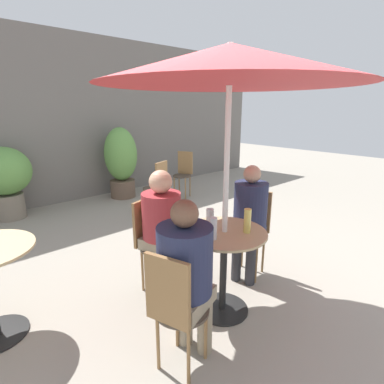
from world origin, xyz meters
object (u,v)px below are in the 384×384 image
Objects in this scene: potted_plant_0 at (5,176)px; umbrella at (230,65)px; bistro_chair_5 at (158,183)px; seated_person_2 at (186,270)px; potted_plant_1 at (121,160)px; beer_glass_2 at (247,221)px; bistro_chair_0 at (253,225)px; beer_glass_1 at (213,228)px; bistro_chair_2 at (175,305)px; bistro_chair_3 at (184,170)px; seated_person_0 at (250,213)px; beer_glass_0 at (210,217)px; bistro_chair_1 at (151,236)px; cafe_table_near at (224,255)px; seated_person_1 at (163,222)px.

umbrella is at bearing -77.31° from potted_plant_0.
bistro_chair_5 is 3.03m from seated_person_2.
beer_glass_2 is at bearing -104.21° from potted_plant_1.
beer_glass_1 reaches higher than bistro_chair_0.
umbrella reaches higher than potted_plant_0.
potted_plant_1 is at bearing 155.40° from bistro_chair_0.
bistro_chair_3 is at bearing -59.51° from bistro_chair_2.
umbrella reaches higher than seated_person_0.
seated_person_2 is 4.01m from potted_plant_0.
beer_glass_0 is 3.66m from potted_plant_1.
bistro_chair_2 is (-0.48, -0.96, 0.00)m from bistro_chair_1.
bistro_chair_3 is 0.75× the size of seated_person_2.
seated_person_1 is (-0.19, 0.58, 0.18)m from cafe_table_near.
bistro_chair_5 is at bearing 63.72° from beer_glass_1.
beer_glass_1 is at bearing -88.31° from bistro_chair_2.
beer_glass_2 is at bearing -76.06° from potted_plant_0.
potted_plant_1 is at bearing 71.29° from beer_glass_1.
potted_plant_1 is at bearing -43.18° from bistro_chair_2.
potted_plant_0 is at bearing 103.94° from beer_glass_2.
potted_plant_1 is (0.50, 3.48, 0.03)m from seated_person_0.
seated_person_1 is at bearing 116.79° from beer_glass_0.
bistro_chair_3 is at bearing 135.46° from bistro_chair_0.
beer_glass_1 reaches higher than cafe_table_near.
bistro_chair_1 is (-0.96, 0.48, 0.00)m from bistro_chair_0.
cafe_table_near is at bearing -90.00° from bistro_chair_0.
potted_plant_0 is at bearing -14.52° from seated_person_2.
cafe_table_near is 0.54× the size of potted_plant_1.
seated_person_1 is at bearing -134.93° from seated_person_0.
potted_plant_1 is (1.08, 3.50, -0.08)m from beer_glass_0.
cafe_table_near is 2.58m from bistro_chair_5.
bistro_chair_5 is at bearing 66.80° from umbrella.
bistro_chair_0 is 3.46m from potted_plant_1.
potted_plant_0 is (-0.66, 3.23, -0.01)m from seated_person_1.
seated_person_1 is at bearing -78.38° from potted_plant_0.
potted_plant_1 reaches higher than potted_plant_0.
potted_plant_1 is at bearing 153.32° from seated_person_0.
beer_glass_0 is at bearing -63.07° from bistro_chair_3.
cafe_table_near is at bearing -77.31° from potted_plant_0.
bistro_chair_3 is 0.78× the size of potted_plant_0.
bistro_chair_0 is at bearing 31.95° from beer_glass_2.
bistro_chair_0 is at bearing -96.12° from potted_plant_1.
seated_person_1 is 0.79m from beer_glass_2.
beer_glass_2 is at bearing -47.64° from umbrella.
potted_plant_0 is (-1.57, 3.57, 0.16)m from bistro_chair_0.
seated_person_0 is 1.44m from umbrella.
bistro_chair_2 is 0.88m from beer_glass_0.
cafe_table_near is 0.83× the size of bistro_chair_3.
beer_glass_0 is 1.20m from umbrella.
seated_person_1 is 5.96× the size of beer_glass_2.
bistro_chair_2 is at bearing -150.04° from beer_glass_0.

